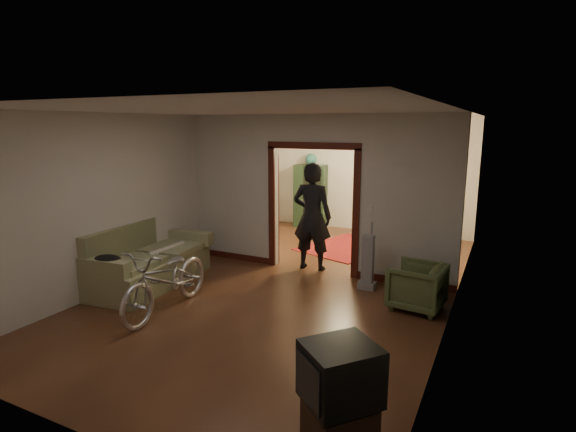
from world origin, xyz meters
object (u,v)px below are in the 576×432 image
Objects in this scene: bicycle at (167,279)px; locker at (311,196)px; armchair at (417,286)px; desk at (404,226)px; person at (312,217)px; sofa at (150,255)px.

bicycle is 1.15× the size of locker.
bicycle is 2.53× the size of armchair.
armchair is (3.14, 1.67, -0.15)m from bicycle.
armchair is 0.77× the size of desk.
locker reaches higher than armchair.
bicycle is 5.92m from locker.
person is (1.06, 2.69, 0.49)m from bicycle.
sofa reaches higher than bicycle.
desk is at bearing 63.96° from bicycle.
locker reaches higher than desk.
person reaches higher than sofa.
person is 3.52m from locker.
bicycle is at bearing -128.59° from desk.
locker reaches higher than sofa.
sofa reaches higher than armchair.
bicycle is 2.93m from person.
bicycle is 1.96× the size of desk.
armchair is at bearing -92.53° from desk.
desk is (2.16, 5.46, -0.14)m from bicycle.
person reaches higher than armchair.
sofa is at bearing -71.09° from armchair.
armchair is 2.40m from person.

